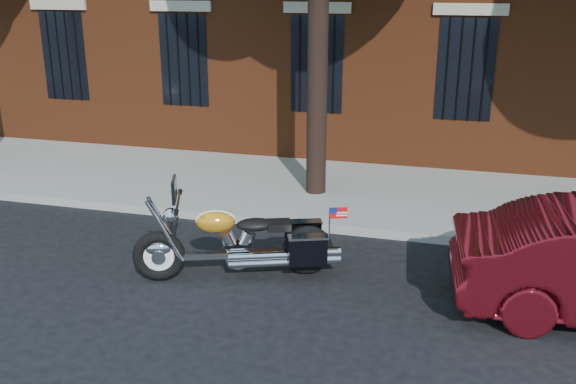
# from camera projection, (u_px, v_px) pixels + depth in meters

# --- Properties ---
(ground) EXTENTS (120.00, 120.00, 0.00)m
(ground) POSITION_uv_depth(u_px,v_px,m) (238.00, 258.00, 9.42)
(ground) COLOR black
(ground) RESTS_ON ground
(curb) EXTENTS (40.00, 0.16, 0.15)m
(curb) POSITION_uv_depth(u_px,v_px,m) (266.00, 221.00, 10.66)
(curb) COLOR gray
(curb) RESTS_ON ground
(sidewalk) EXTENTS (40.00, 3.60, 0.15)m
(sidewalk) POSITION_uv_depth(u_px,v_px,m) (295.00, 187.00, 12.38)
(sidewalk) COLOR gray
(sidewalk) RESTS_ON ground
(motorcycle) EXTENTS (2.80, 1.42, 1.44)m
(motorcycle) POSITION_uv_depth(u_px,v_px,m) (244.00, 244.00, 8.67)
(motorcycle) COLOR black
(motorcycle) RESTS_ON ground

